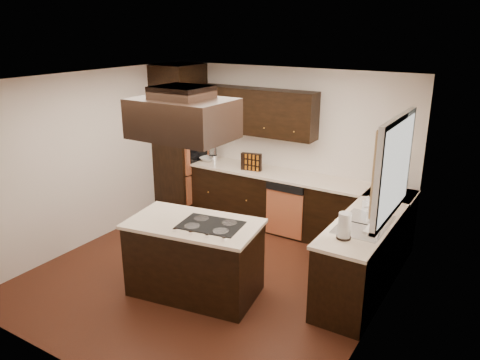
# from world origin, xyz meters

# --- Properties ---
(floor) EXTENTS (4.20, 4.20, 0.02)m
(floor) POSITION_xyz_m (0.00, 0.00, -0.01)
(floor) COLOR #592917
(floor) RESTS_ON ground
(ceiling) EXTENTS (4.20, 4.20, 0.02)m
(ceiling) POSITION_xyz_m (0.00, 0.00, 2.51)
(ceiling) COLOR silver
(ceiling) RESTS_ON ground
(wall_back) EXTENTS (4.20, 0.02, 2.50)m
(wall_back) POSITION_xyz_m (0.00, 2.11, 1.25)
(wall_back) COLOR silver
(wall_back) RESTS_ON ground
(wall_front) EXTENTS (4.20, 0.02, 2.50)m
(wall_front) POSITION_xyz_m (0.00, -2.11, 1.25)
(wall_front) COLOR silver
(wall_front) RESTS_ON ground
(wall_left) EXTENTS (0.02, 4.20, 2.50)m
(wall_left) POSITION_xyz_m (-2.11, 0.00, 1.25)
(wall_left) COLOR silver
(wall_left) RESTS_ON ground
(wall_right) EXTENTS (0.02, 4.20, 2.50)m
(wall_right) POSITION_xyz_m (2.11, 0.00, 1.25)
(wall_right) COLOR silver
(wall_right) RESTS_ON ground
(oven_column) EXTENTS (0.65, 0.75, 2.12)m
(oven_column) POSITION_xyz_m (-1.78, 1.71, 1.06)
(oven_column) COLOR black
(oven_column) RESTS_ON floor
(wall_oven_face) EXTENTS (0.05, 0.62, 0.78)m
(wall_oven_face) POSITION_xyz_m (-1.43, 1.71, 1.12)
(wall_oven_face) COLOR #CB6940
(wall_oven_face) RESTS_ON oven_column
(base_cabinets_back) EXTENTS (2.93, 0.60, 0.88)m
(base_cabinets_back) POSITION_xyz_m (0.03, 1.80, 0.44)
(base_cabinets_back) COLOR black
(base_cabinets_back) RESTS_ON floor
(base_cabinets_right) EXTENTS (0.60, 2.40, 0.88)m
(base_cabinets_right) POSITION_xyz_m (1.80, 0.90, 0.44)
(base_cabinets_right) COLOR black
(base_cabinets_right) RESTS_ON floor
(countertop_back) EXTENTS (2.93, 0.63, 0.04)m
(countertop_back) POSITION_xyz_m (0.03, 1.79, 0.90)
(countertop_back) COLOR #F7E3C8
(countertop_back) RESTS_ON base_cabinets_back
(countertop_right) EXTENTS (0.63, 2.40, 0.04)m
(countertop_right) POSITION_xyz_m (1.79, 0.90, 0.90)
(countertop_right) COLOR #F7E3C8
(countertop_right) RESTS_ON base_cabinets_right
(upper_cabinets) EXTENTS (2.00, 0.34, 0.72)m
(upper_cabinets) POSITION_xyz_m (-0.43, 1.93, 1.81)
(upper_cabinets) COLOR black
(upper_cabinets) RESTS_ON wall_back
(dishwasher_front) EXTENTS (0.60, 0.05, 0.72)m
(dishwasher_front) POSITION_xyz_m (0.33, 1.50, 0.40)
(dishwasher_front) COLOR #CB6940
(dishwasher_front) RESTS_ON floor
(window_frame) EXTENTS (0.06, 1.32, 1.12)m
(window_frame) POSITION_xyz_m (2.07, 0.55, 1.65)
(window_frame) COLOR silver
(window_frame) RESTS_ON wall_right
(window_pane) EXTENTS (0.00, 1.20, 1.00)m
(window_pane) POSITION_xyz_m (2.10, 0.55, 1.65)
(window_pane) COLOR white
(window_pane) RESTS_ON wall_right
(curtain_left) EXTENTS (0.02, 0.34, 0.90)m
(curtain_left) POSITION_xyz_m (2.01, 0.13, 1.70)
(curtain_left) COLOR beige
(curtain_left) RESTS_ON wall_right
(curtain_right) EXTENTS (0.02, 0.34, 0.90)m
(curtain_right) POSITION_xyz_m (2.01, 0.97, 1.70)
(curtain_right) COLOR beige
(curtain_right) RESTS_ON wall_right
(sink_rim) EXTENTS (0.52, 0.84, 0.01)m
(sink_rim) POSITION_xyz_m (1.80, 0.55, 0.92)
(sink_rim) COLOR silver
(sink_rim) RESTS_ON countertop_right
(island) EXTENTS (1.59, 1.04, 0.88)m
(island) POSITION_xyz_m (0.09, -0.42, 0.44)
(island) COLOR black
(island) RESTS_ON floor
(island_top) EXTENTS (1.66, 1.10, 0.04)m
(island_top) POSITION_xyz_m (0.09, -0.42, 0.90)
(island_top) COLOR #F7E3C8
(island_top) RESTS_ON island
(cooktop) EXTENTS (0.77, 0.57, 0.01)m
(cooktop) POSITION_xyz_m (0.31, -0.39, 0.93)
(cooktop) COLOR black
(cooktop) RESTS_ON island_top
(range_hood) EXTENTS (1.05, 0.72, 0.42)m
(range_hood) POSITION_xyz_m (0.10, -0.55, 2.16)
(range_hood) COLOR black
(range_hood) RESTS_ON ceiling
(hood_duct) EXTENTS (0.55, 0.50, 0.13)m
(hood_duct) POSITION_xyz_m (0.10, -0.55, 2.44)
(hood_duct) COLOR black
(hood_duct) RESTS_ON ceiling
(blender_base) EXTENTS (0.15, 0.15, 0.10)m
(blender_base) POSITION_xyz_m (-1.18, 1.81, 0.97)
(blender_base) COLOR silver
(blender_base) RESTS_ON countertop_back
(blender_pitcher) EXTENTS (0.13, 0.13, 0.26)m
(blender_pitcher) POSITION_xyz_m (-1.18, 1.81, 1.15)
(blender_pitcher) COLOR silver
(blender_pitcher) RESTS_ON blender_base
(spice_rack) EXTENTS (0.34, 0.16, 0.27)m
(spice_rack) POSITION_xyz_m (-0.37, 1.70, 1.06)
(spice_rack) COLOR black
(spice_rack) RESTS_ON countertop_back
(mixing_bowl) EXTENTS (0.30, 0.30, 0.07)m
(mixing_bowl) POSITION_xyz_m (-1.25, 1.77, 0.95)
(mixing_bowl) COLOR silver
(mixing_bowl) RESTS_ON countertop_back
(soap_bottle) EXTENTS (0.12, 0.12, 0.20)m
(soap_bottle) POSITION_xyz_m (1.70, 0.97, 1.02)
(soap_bottle) COLOR silver
(soap_bottle) RESTS_ON countertop_right
(paper_towel) EXTENTS (0.17, 0.17, 0.30)m
(paper_towel) POSITION_xyz_m (1.73, 0.07, 1.07)
(paper_towel) COLOR silver
(paper_towel) RESTS_ON countertop_right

